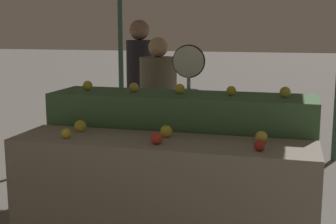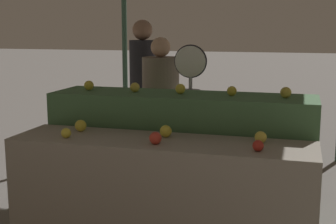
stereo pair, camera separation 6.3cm
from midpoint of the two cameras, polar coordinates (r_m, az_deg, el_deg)
name	(u,v)px [view 1 (the left image)]	position (r m, az deg, el deg)	size (l,w,h in m)	color
display_counter_front	(161,200)	(3.44, -1.35, -10.67)	(2.17, 0.55, 0.89)	gray
display_counter_back	(181,161)	(3.95, 1.09, -5.97)	(2.17, 0.55, 1.14)	#4C7A4C
apple_front_0	(66,133)	(3.44, -12.82, -2.56)	(0.07, 0.07, 0.07)	gold
apple_front_1	(157,138)	(3.19, -1.93, -3.21)	(0.09, 0.09, 0.09)	red
apple_front_2	(259,145)	(3.07, 10.51, -4.01)	(0.07, 0.07, 0.07)	#AD281E
apple_front_3	(80,126)	(3.64, -11.12, -1.68)	(0.09, 0.09, 0.09)	gold
apple_front_4	(166,131)	(3.39, -0.75, -2.35)	(0.09, 0.09, 0.09)	gold
apple_front_5	(261,137)	(3.29, 10.77, -3.00)	(0.08, 0.08, 0.08)	yellow
apple_back_0	(88,86)	(4.10, -10.20, 3.19)	(0.08, 0.08, 0.08)	gold
apple_back_1	(134,87)	(3.94, -4.62, 3.01)	(0.08, 0.08, 0.08)	gold
apple_back_2	(180,89)	(3.83, 0.97, 2.84)	(0.08, 0.08, 0.08)	gold
apple_back_3	(231,91)	(3.76, 7.24, 2.58)	(0.08, 0.08, 0.08)	gold
apple_back_4	(285,92)	(3.73, 13.62, 2.37)	(0.09, 0.09, 0.09)	gold
produce_scale	(188,86)	(4.51, 2.11, 3.16)	(0.32, 0.20, 1.51)	#99999E
person_vendor_at_scale	(158,102)	(4.96, -1.54, 1.26)	(0.43, 0.43, 1.58)	#2D2D38
person_customer_left	(140,83)	(5.47, -3.77, 3.59)	(0.38, 0.38, 1.76)	#2D2D38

